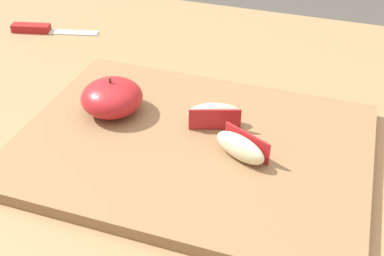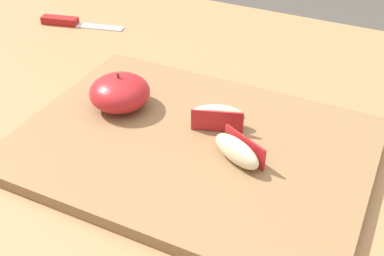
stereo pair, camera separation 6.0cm
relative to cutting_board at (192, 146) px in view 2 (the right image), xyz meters
name	(u,v)px [view 2 (the right image)]	position (x,y,z in m)	size (l,w,h in m)	color
dining_table	(215,180)	(0.01, 0.07, -0.11)	(1.34, 0.82, 0.73)	#9E754C
cutting_board	(192,146)	(0.00, 0.00, 0.00)	(0.43, 0.32, 0.02)	olive
apple_half_skin_up	(120,92)	(-0.12, 0.03, 0.03)	(0.08, 0.08, 0.05)	#B21E23
apple_wedge_middle	(237,151)	(0.06, -0.01, 0.02)	(0.07, 0.05, 0.03)	beige
apple_wedge_right	(218,116)	(0.02, 0.04, 0.02)	(0.07, 0.05, 0.03)	beige
paring_knife	(67,22)	(-0.38, 0.24, 0.00)	(0.16, 0.06, 0.01)	silver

